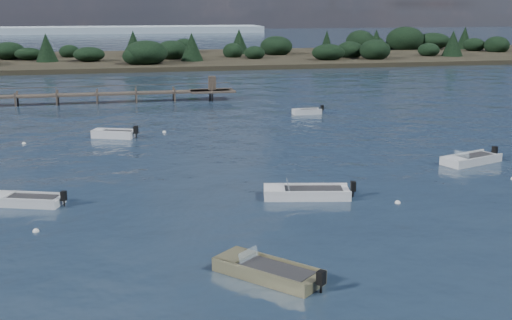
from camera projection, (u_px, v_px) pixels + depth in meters
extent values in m
plane|color=#152231|center=(169.00, 88.00, 84.71)|extent=(400.00, 400.00, 0.00)
cube|color=#B6BBBE|center=(471.00, 162.00, 44.52)|extent=(4.77, 3.09, 0.69)
cube|color=#B6BBBE|center=(455.00, 159.00, 43.55)|extent=(1.52, 1.79, 0.14)
cube|color=#232325|center=(475.00, 156.00, 44.63)|extent=(3.31, 2.29, 0.12)
cube|color=#B6BBBE|center=(481.00, 158.00, 43.78)|extent=(4.24, 1.62, 0.14)
cube|color=#B6BBBE|center=(462.00, 154.00, 45.07)|extent=(4.24, 1.62, 0.14)
cube|color=black|center=(495.00, 150.00, 45.66)|extent=(0.37, 0.41, 0.55)
cylinder|color=black|center=(494.00, 157.00, 45.77)|extent=(0.13, 0.13, 0.55)
cube|color=silver|center=(462.00, 154.00, 43.86)|extent=(0.56, 1.19, 0.41)
cube|color=#666244|center=(268.00, 275.00, 25.92)|extent=(4.25, 4.47, 0.69)
cube|color=#666244|center=(234.00, 256.00, 26.80)|extent=(1.84, 1.81, 0.14)
cube|color=#232325|center=(275.00, 269.00, 25.64)|extent=(3.04, 3.18, 0.12)
cube|color=#666244|center=(257.00, 272.00, 25.21)|extent=(3.09, 3.44, 0.14)
cube|color=#666244|center=(279.00, 259.00, 26.43)|extent=(3.09, 3.44, 0.14)
cube|color=black|center=(321.00, 278.00, 24.39)|extent=(0.43, 0.43, 0.54)
cylinder|color=black|center=(321.00, 289.00, 24.50)|extent=(0.14, 0.14, 0.54)
cube|color=silver|center=(248.00, 254.00, 26.33)|extent=(1.00, 0.91, 0.41)
cube|color=silver|center=(307.00, 195.00, 36.65)|extent=(5.13, 2.77, 0.71)
cube|color=silver|center=(274.00, 189.00, 36.53)|extent=(1.48, 1.84, 0.14)
cube|color=#232325|center=(313.00, 190.00, 36.57)|extent=(3.54, 2.10, 0.12)
cube|color=silver|center=(308.00, 193.00, 35.72)|extent=(4.79, 1.10, 0.14)
cube|color=silver|center=(305.00, 184.00, 37.38)|extent=(4.79, 1.10, 0.14)
cube|color=black|center=(353.00, 186.00, 36.55)|extent=(0.35, 0.39, 0.56)
cylinder|color=black|center=(353.00, 194.00, 36.66)|extent=(0.12, 0.12, 0.56)
cube|color=silver|center=(288.00, 184.00, 36.48)|extent=(0.42, 1.32, 0.42)
cube|color=#B6BBBE|center=(307.00, 113.00, 64.25)|extent=(2.86, 1.21, 0.66)
cube|color=#B6BBBE|center=(297.00, 110.00, 63.90)|extent=(0.71, 1.04, 0.13)
cube|color=#232325|center=(309.00, 110.00, 64.23)|extent=(1.95, 0.96, 0.11)
cube|color=#B6BBBE|center=(308.00, 110.00, 63.68)|extent=(2.83, 0.20, 0.13)
cube|color=#B6BBBE|center=(305.00, 109.00, 64.63)|extent=(2.83, 0.20, 0.13)
cube|color=black|center=(322.00, 108.00, 64.51)|extent=(0.27, 0.33, 0.52)
cylinder|color=black|center=(322.00, 112.00, 64.62)|extent=(0.10, 0.10, 0.52)
cube|color=silver|center=(114.00, 136.00, 53.01)|extent=(3.67, 2.56, 0.80)
cube|color=silver|center=(99.00, 130.00, 53.12)|extent=(1.22, 1.45, 0.16)
cube|color=#232325|center=(117.00, 132.00, 52.87)|extent=(2.56, 1.89, 0.14)
cube|color=silver|center=(110.00, 132.00, 52.31)|extent=(3.21, 1.42, 0.16)
cube|color=silver|center=(116.00, 129.00, 53.49)|extent=(3.21, 1.42, 0.16)
cube|color=black|center=(136.00, 130.00, 52.54)|extent=(0.44, 0.48, 0.63)
cylinder|color=black|center=(136.00, 136.00, 52.67)|extent=(0.15, 0.15, 0.63)
cube|color=#B6BBBE|center=(27.00, 203.00, 35.30)|extent=(4.19, 2.74, 0.65)
cube|color=#B6BBBE|center=(1.00, 195.00, 35.40)|extent=(1.34, 1.58, 0.13)
cube|color=#232325|center=(32.00, 198.00, 35.19)|extent=(2.91, 2.03, 0.11)
cube|color=#B6BBBE|center=(20.00, 200.00, 34.55)|extent=(3.72, 1.44, 0.13)
cube|color=#B6BBBE|center=(32.00, 193.00, 35.87)|extent=(3.72, 1.44, 0.13)
cube|color=black|center=(64.00, 196.00, 34.91)|extent=(0.35, 0.39, 0.51)
cylinder|color=black|center=(64.00, 204.00, 35.01)|extent=(0.12, 0.12, 0.51)
sphere|color=silver|center=(398.00, 203.00, 35.57)|extent=(0.32, 0.32, 0.32)
sphere|color=silver|center=(36.00, 232.00, 31.11)|extent=(0.32, 0.32, 0.32)
sphere|color=silver|center=(164.00, 132.00, 55.15)|extent=(0.32, 0.32, 0.32)
sphere|color=silver|center=(24.00, 144.00, 50.62)|extent=(0.32, 0.32, 0.32)
cube|color=#473D34|center=(212.00, 91.00, 73.91)|extent=(5.00, 3.20, 0.18)
cube|color=#473D34|center=(212.00, 83.00, 73.69)|extent=(0.80, 0.80, 1.60)
cylinder|color=#473D34|center=(16.00, 103.00, 68.79)|extent=(0.20, 0.20, 2.20)
cylinder|color=#473D34|center=(18.00, 101.00, 70.41)|extent=(0.20, 0.20, 2.20)
cylinder|color=#473D34|center=(57.00, 102.00, 69.67)|extent=(0.20, 0.20, 2.20)
cylinder|color=#473D34|center=(58.00, 100.00, 71.30)|extent=(0.20, 0.20, 2.20)
cylinder|color=#473D34|center=(97.00, 101.00, 70.56)|extent=(0.20, 0.20, 2.20)
cylinder|color=#473D34|center=(98.00, 98.00, 72.18)|extent=(0.20, 0.20, 2.20)
cylinder|color=#473D34|center=(137.00, 99.00, 71.44)|extent=(0.20, 0.20, 2.20)
cylinder|color=#473D34|center=(136.00, 97.00, 73.06)|extent=(0.20, 0.20, 2.20)
cylinder|color=#473D34|center=(175.00, 98.00, 72.33)|extent=(0.20, 0.20, 2.20)
cylinder|color=#473D34|center=(173.00, 96.00, 73.95)|extent=(0.20, 0.20, 2.20)
cylinder|color=#473D34|center=(212.00, 97.00, 73.21)|extent=(0.20, 0.20, 2.20)
cylinder|color=#473D34|center=(210.00, 95.00, 74.83)|extent=(0.20, 0.20, 2.20)
cube|color=black|center=(278.00, 59.00, 127.85)|extent=(190.00, 40.00, 1.60)
ellipsoid|color=black|center=(278.00, 45.00, 127.19)|extent=(180.50, 36.00, 4.40)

